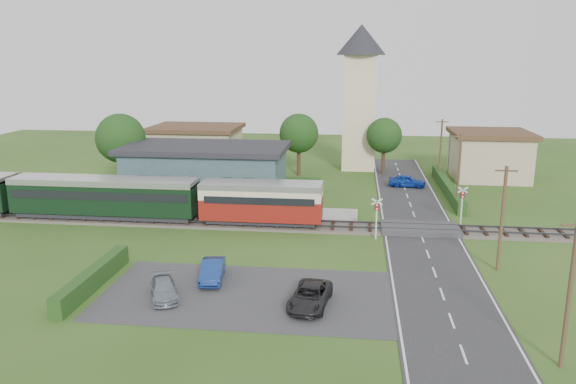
# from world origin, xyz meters

# --- Properties ---
(ground) EXTENTS (120.00, 120.00, 0.00)m
(ground) POSITION_xyz_m (0.00, 0.00, 0.00)
(ground) COLOR #2D4C19
(railway_track) EXTENTS (76.00, 3.20, 0.49)m
(railway_track) POSITION_xyz_m (0.00, 2.00, 0.11)
(railway_track) COLOR #4C443D
(railway_track) RESTS_ON ground
(road) EXTENTS (6.00, 70.00, 0.05)m
(road) POSITION_xyz_m (10.00, 0.00, 0.03)
(road) COLOR #28282B
(road) RESTS_ON ground
(car_park) EXTENTS (17.00, 9.00, 0.08)m
(car_park) POSITION_xyz_m (-1.50, -12.00, 0.04)
(car_park) COLOR #333335
(car_park) RESTS_ON ground
(crossing_deck) EXTENTS (6.20, 3.40, 0.45)m
(crossing_deck) POSITION_xyz_m (10.00, 2.00, 0.23)
(crossing_deck) COLOR #333335
(crossing_deck) RESTS_ON ground
(platform) EXTENTS (30.00, 3.00, 0.45)m
(platform) POSITION_xyz_m (-10.00, 5.20, 0.23)
(platform) COLOR gray
(platform) RESTS_ON ground
(equipment_hut) EXTENTS (2.30, 2.30, 2.55)m
(equipment_hut) POSITION_xyz_m (-18.00, 5.20, 1.75)
(equipment_hut) COLOR beige
(equipment_hut) RESTS_ON platform
(station_building) EXTENTS (16.00, 9.00, 5.30)m
(station_building) POSITION_xyz_m (-10.00, 10.99, 2.69)
(station_building) COLOR #425D65
(station_building) RESTS_ON ground
(train) EXTENTS (43.20, 2.90, 3.40)m
(train) POSITION_xyz_m (-19.71, 2.00, 2.18)
(train) COLOR #232328
(train) RESTS_ON ground
(church_tower) EXTENTS (6.00, 6.00, 17.60)m
(church_tower) POSITION_xyz_m (5.00, 28.00, 10.23)
(church_tower) COLOR beige
(church_tower) RESTS_ON ground
(house_west) EXTENTS (10.80, 8.80, 5.50)m
(house_west) POSITION_xyz_m (-15.00, 25.00, 2.79)
(house_west) COLOR tan
(house_west) RESTS_ON ground
(house_east) EXTENTS (8.80, 8.80, 5.50)m
(house_east) POSITION_xyz_m (20.00, 24.00, 2.80)
(house_east) COLOR tan
(house_east) RESTS_ON ground
(hedge_carpark) EXTENTS (0.80, 9.00, 1.20)m
(hedge_carpark) POSITION_xyz_m (-11.00, -12.00, 0.60)
(hedge_carpark) COLOR #193814
(hedge_carpark) RESTS_ON ground
(hedge_roadside) EXTENTS (0.80, 18.00, 1.20)m
(hedge_roadside) POSITION_xyz_m (14.20, 16.00, 0.60)
(hedge_roadside) COLOR #193814
(hedge_roadside) RESTS_ON ground
(hedge_station) EXTENTS (22.00, 0.80, 1.30)m
(hedge_station) POSITION_xyz_m (-10.00, 15.50, 0.65)
(hedge_station) COLOR #193814
(hedge_station) RESTS_ON ground
(tree_a) EXTENTS (5.20, 5.20, 8.00)m
(tree_a) POSITION_xyz_m (-20.00, 14.00, 5.38)
(tree_a) COLOR #332316
(tree_a) RESTS_ON ground
(tree_b) EXTENTS (4.60, 4.60, 7.34)m
(tree_b) POSITION_xyz_m (-2.00, 23.00, 5.02)
(tree_b) COLOR #332316
(tree_b) RESTS_ON ground
(tree_c) EXTENTS (4.20, 4.20, 6.78)m
(tree_c) POSITION_xyz_m (8.00, 25.00, 4.65)
(tree_c) COLOR #332316
(tree_c) RESTS_ON ground
(utility_pole_a) EXTENTS (1.40, 0.22, 7.00)m
(utility_pole_a) POSITION_xyz_m (14.20, -18.00, 3.63)
(utility_pole_a) COLOR #473321
(utility_pole_a) RESTS_ON ground
(utility_pole_b) EXTENTS (1.40, 0.22, 7.00)m
(utility_pole_b) POSITION_xyz_m (14.20, -6.00, 3.63)
(utility_pole_b) COLOR #473321
(utility_pole_b) RESTS_ON ground
(utility_pole_c) EXTENTS (1.40, 0.22, 7.00)m
(utility_pole_c) POSITION_xyz_m (14.20, 10.00, 3.63)
(utility_pole_c) COLOR #473321
(utility_pole_c) RESTS_ON ground
(utility_pole_d) EXTENTS (1.40, 0.22, 7.00)m
(utility_pole_d) POSITION_xyz_m (14.20, 22.00, 3.63)
(utility_pole_d) COLOR #473321
(utility_pole_d) RESTS_ON ground
(crossing_signal_near) EXTENTS (0.84, 0.28, 3.28)m
(crossing_signal_near) POSITION_xyz_m (6.40, -0.41, 2.14)
(crossing_signal_near) COLOR silver
(crossing_signal_near) RESTS_ON ground
(crossing_signal_far) EXTENTS (0.84, 0.28, 3.28)m
(crossing_signal_far) POSITION_xyz_m (13.60, 4.39, 2.14)
(crossing_signal_far) COLOR silver
(crossing_signal_far) RESTS_ON ground
(streetlamp_west) EXTENTS (0.30, 0.30, 5.15)m
(streetlamp_west) POSITION_xyz_m (-22.00, 20.00, 3.04)
(streetlamp_west) COLOR #3F3F47
(streetlamp_west) RESTS_ON ground
(streetlamp_east) EXTENTS (0.30, 0.30, 5.15)m
(streetlamp_east) POSITION_xyz_m (16.00, 27.00, 3.04)
(streetlamp_east) COLOR #3F3F47
(streetlamp_east) RESTS_ON ground
(car_on_road) EXTENTS (4.05, 1.92, 1.34)m
(car_on_road) POSITION_xyz_m (10.29, 18.05, 0.72)
(car_on_road) COLOR #1133A2
(car_on_road) RESTS_ON road
(car_park_blue) EXTENTS (1.82, 3.91, 1.24)m
(car_park_blue) POSITION_xyz_m (-4.03, -10.06, 0.70)
(car_park_blue) COLOR navy
(car_park_blue) RESTS_ON car_park
(car_park_silver) EXTENTS (2.73, 3.83, 1.03)m
(car_park_silver) POSITION_xyz_m (-6.17, -13.05, 0.59)
(car_park_silver) COLOR gray
(car_park_silver) RESTS_ON car_park
(car_park_dark) EXTENTS (2.51, 4.50, 1.19)m
(car_park_dark) POSITION_xyz_m (2.36, -13.15, 0.68)
(car_park_dark) COLOR black
(car_park_dark) RESTS_ON car_park
(pedestrian_near) EXTENTS (0.75, 0.61, 1.78)m
(pedestrian_near) POSITION_xyz_m (-4.53, 4.80, 1.34)
(pedestrian_near) COLOR gray
(pedestrian_near) RESTS_ON platform
(pedestrian_far) EXTENTS (0.75, 0.90, 1.69)m
(pedestrian_far) POSITION_xyz_m (-15.22, 4.62, 1.29)
(pedestrian_far) COLOR gray
(pedestrian_far) RESTS_ON platform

